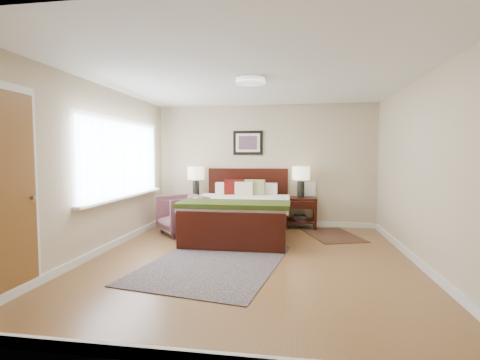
% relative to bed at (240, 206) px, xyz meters
% --- Properties ---
extents(floor, '(5.00, 5.00, 0.00)m').
position_rel_bed_xyz_m(floor, '(0.35, -1.43, -0.54)').
color(floor, brown).
rests_on(floor, ground).
extents(back_wall, '(4.50, 0.04, 2.50)m').
position_rel_bed_xyz_m(back_wall, '(0.35, 1.07, 0.71)').
color(back_wall, '#BFAA8B').
rests_on(back_wall, ground).
extents(front_wall, '(4.50, 0.04, 2.50)m').
position_rel_bed_xyz_m(front_wall, '(0.35, -3.93, 0.71)').
color(front_wall, '#BFAA8B').
rests_on(front_wall, ground).
extents(left_wall, '(0.04, 5.00, 2.50)m').
position_rel_bed_xyz_m(left_wall, '(-1.90, -1.43, 0.71)').
color(left_wall, '#BFAA8B').
rests_on(left_wall, ground).
extents(right_wall, '(0.04, 5.00, 2.50)m').
position_rel_bed_xyz_m(right_wall, '(2.60, -1.43, 0.71)').
color(right_wall, '#BFAA8B').
rests_on(right_wall, ground).
extents(ceiling, '(4.50, 5.00, 0.02)m').
position_rel_bed_xyz_m(ceiling, '(0.35, -1.43, 1.96)').
color(ceiling, white).
rests_on(ceiling, back_wall).
extents(window, '(0.11, 2.72, 1.32)m').
position_rel_bed_xyz_m(window, '(-1.85, -0.73, 0.84)').
color(window, silver).
rests_on(window, left_wall).
extents(door, '(0.06, 1.00, 2.18)m').
position_rel_bed_xyz_m(door, '(-1.88, -3.18, 0.53)').
color(door, silver).
rests_on(door, ground).
extents(ceil_fixture, '(0.44, 0.44, 0.08)m').
position_rel_bed_xyz_m(ceil_fixture, '(0.35, -1.43, 1.93)').
color(ceil_fixture, white).
rests_on(ceil_fixture, ceiling).
extents(bed, '(1.79, 2.17, 1.17)m').
position_rel_bed_xyz_m(bed, '(0.00, 0.00, 0.00)').
color(bed, black).
rests_on(bed, ground).
extents(wall_art, '(0.62, 0.05, 0.50)m').
position_rel_bed_xyz_m(wall_art, '(0.00, 1.04, 1.18)').
color(wall_art, black).
rests_on(wall_art, back_wall).
extents(nightstand_left, '(0.51, 0.46, 0.61)m').
position_rel_bed_xyz_m(nightstand_left, '(-1.06, 0.82, -0.06)').
color(nightstand_left, black).
rests_on(nightstand_left, ground).
extents(nightstand_right, '(0.63, 0.47, 0.62)m').
position_rel_bed_xyz_m(nightstand_right, '(1.09, 0.82, -0.15)').
color(nightstand_right, black).
rests_on(nightstand_right, ground).
extents(lamp_left, '(0.35, 0.35, 0.61)m').
position_rel_bed_xyz_m(lamp_left, '(-1.06, 0.84, 0.50)').
color(lamp_left, black).
rests_on(lamp_left, nightstand_left).
extents(lamp_right, '(0.35, 0.35, 0.61)m').
position_rel_bed_xyz_m(lamp_right, '(1.09, 0.84, 0.51)').
color(lamp_right, black).
rests_on(lamp_right, nightstand_right).
extents(armchair, '(1.11, 1.10, 0.72)m').
position_rel_bed_xyz_m(armchair, '(-1.09, -0.02, -0.18)').
color(armchair, brown).
rests_on(armchair, ground).
extents(rug_persian, '(2.02, 2.58, 0.01)m').
position_rel_bed_xyz_m(rug_persian, '(-0.10, -1.68, -0.53)').
color(rug_persian, '#0C0C3E').
rests_on(rug_persian, ground).
extents(rug_navy, '(1.14, 1.40, 0.01)m').
position_rel_bed_xyz_m(rug_navy, '(1.66, 0.26, -0.53)').
color(rug_navy, black).
rests_on(rug_navy, ground).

